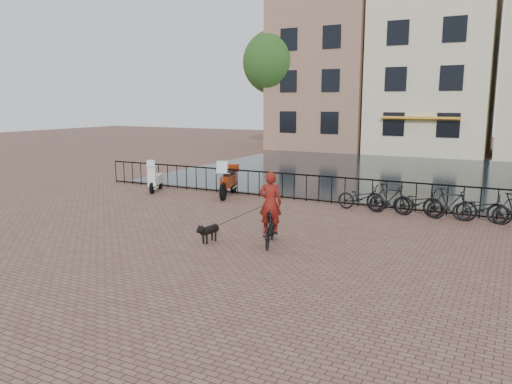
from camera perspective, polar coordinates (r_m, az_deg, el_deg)
The scene contains 15 objects.
ground at distance 11.84m, azimuth -6.87°, elevation -8.03°, with size 100.00×100.00×0.00m, color brown.
canal_water at distance 27.53m, azimuth 14.06°, elevation 2.24°, with size 20.00×20.00×0.00m, color black.
railing at distance 18.65m, azimuth 7.20°, elevation 0.32°, with size 20.00×0.05×1.02m.
canal_house_left at distance 41.70m, azimuth 8.50°, elevation 13.88°, with size 7.50×9.00×12.80m.
canal_house_mid at distance 39.71m, azimuth 19.71°, elevation 12.86°, with size 8.00×9.50×11.80m.
tree_far_left at distance 40.31m, azimuth 2.19°, elevation 14.58°, with size 5.04×5.04×9.27m.
cyclist at distance 12.93m, azimuth 1.64°, elevation -2.42°, with size 0.98×1.72×2.27m.
dog at distance 13.39m, azimuth -5.35°, elevation -4.62°, with size 0.36×0.83×0.54m.
motorcycle at distance 19.69m, azimuth -3.17°, elevation 1.72°, with size 1.12×2.24×1.56m.
scooter at distance 21.27m, azimuth -11.39°, elevation 1.99°, with size 1.02×1.58×1.42m.
parked_bike_0 at distance 17.55m, azimuth 12.00°, elevation -0.63°, with size 0.60×1.72×0.90m, color black.
parked_bike_1 at distance 17.31m, azimuth 15.02°, elevation -0.74°, with size 0.47×1.66×1.00m, color black.
parked_bike_2 at distance 17.14m, azimuth 18.11°, elevation -1.17°, with size 0.60×1.72×0.90m, color black.
parked_bike_3 at distance 17.01m, azimuth 21.27°, elevation -1.29°, with size 0.47×1.66×1.00m, color black.
parked_bike_4 at distance 16.94m, azimuth 24.44°, elevation -1.72°, with size 0.60×1.72×0.90m, color black.
Camera 1 is at (6.45, -9.21, 3.70)m, focal length 35.00 mm.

